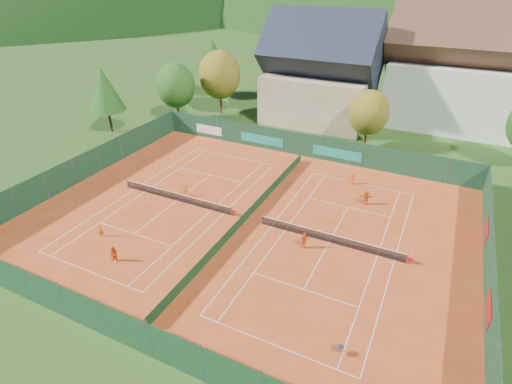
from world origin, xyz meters
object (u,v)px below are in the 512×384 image
(chalet, at_px, (321,76))
(player_left_far, at_px, (186,190))
(player_right_far_a, at_px, (353,179))
(player_right_far_b, at_px, (366,198))
(player_right_near, at_px, (304,240))
(hotel_block_a, at_px, (465,76))
(player_left_mid, at_px, (114,255))
(player_left_near, at_px, (101,231))
(ball_hopper, at_px, (341,348))

(chalet, height_order, player_left_far, chalet)
(player_right_far_a, distance_m, player_right_far_b, 4.33)
(chalet, height_order, player_right_near, chalet)
(player_left_far, distance_m, player_right_far_a, 17.95)
(player_right_far_b, bearing_deg, hotel_block_a, -122.19)
(player_left_mid, xyz_separation_m, player_left_far, (-0.93, 11.35, -0.08))
(hotel_block_a, distance_m, player_left_near, 51.66)
(ball_hopper, relative_size, player_left_near, 0.67)
(player_left_mid, bearing_deg, player_right_near, 27.39)
(ball_hopper, xyz_separation_m, player_right_far_b, (-2.61, 18.46, 0.21))
(hotel_block_a, relative_size, player_left_mid, 14.96)
(hotel_block_a, height_order, player_right_far_b, hotel_block_a)
(ball_hopper, height_order, player_right_far_b, player_right_far_b)
(hotel_block_a, xyz_separation_m, player_right_far_a, (-8.87, -24.59, -6.75))
(player_right_near, distance_m, player_right_far_b, 9.89)
(hotel_block_a, relative_size, player_right_far_b, 14.10)
(player_left_mid, height_order, player_right_far_a, player_left_mid)
(player_right_near, relative_size, player_right_far_a, 1.23)
(hotel_block_a, bearing_deg, player_left_far, -124.34)
(player_left_near, relative_size, player_left_mid, 0.82)
(player_left_far, bearing_deg, player_left_near, 81.09)
(player_left_near, distance_m, player_right_far_a, 26.04)
(ball_hopper, distance_m, player_left_mid, 18.76)
(hotel_block_a, height_order, player_left_near, hotel_block_a)
(player_left_near, height_order, player_left_mid, player_left_mid)
(chalet, distance_m, player_right_far_b, 26.16)
(player_right_near, height_order, player_right_far_b, player_right_near)
(ball_hopper, height_order, player_left_near, player_left_near)
(player_left_mid, height_order, player_left_far, player_left_mid)
(chalet, distance_m, player_left_mid, 40.67)
(player_left_near, relative_size, player_right_near, 0.77)
(chalet, height_order, player_left_near, chalet)
(ball_hopper, bearing_deg, player_right_far_b, 98.05)
(chalet, height_order, ball_hopper, chalet)
(player_left_far, height_order, player_right_far_a, player_left_far)
(hotel_block_a, height_order, ball_hopper, hotel_block_a)
(ball_hopper, bearing_deg, player_left_mid, 177.88)
(player_right_far_b, bearing_deg, player_left_far, 1.59)
(hotel_block_a, bearing_deg, player_right_near, -104.47)
(ball_hopper, relative_size, player_right_far_b, 0.52)
(player_left_near, xyz_separation_m, player_right_near, (16.57, 6.26, 0.18))
(hotel_block_a, distance_m, player_right_far_b, 29.80)
(ball_hopper, height_order, player_left_mid, player_left_mid)
(ball_hopper, distance_m, player_right_near, 10.72)
(chalet, bearing_deg, player_left_near, -100.89)
(hotel_block_a, xyz_separation_m, player_right_near, (-9.73, -37.68, -6.61))
(ball_hopper, bearing_deg, chalet, 110.18)
(hotel_block_a, xyz_separation_m, player_left_far, (-23.70, -34.70, -6.74))
(chalet, bearing_deg, player_right_far_a, -61.42)
(chalet, bearing_deg, player_right_near, -73.68)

